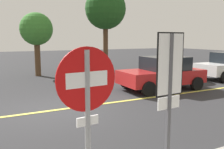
{
  "coord_description": "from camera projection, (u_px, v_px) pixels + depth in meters",
  "views": [
    {
      "loc": [
        -1.88,
        -8.04,
        2.43
      ],
      "look_at": [
        1.72,
        -0.93,
        1.24
      ],
      "focal_mm": 39.23,
      "sensor_mm": 36.0,
      "label": 1
    }
  ],
  "objects": [
    {
      "name": "car_red_near_curb",
      "position": [
        162.0,
        73.0,
        11.63
      ],
      "size": [
        4.01,
        2.13,
        1.56
      ],
      "color": "red",
      "rests_on": "ground_plane"
    },
    {
      "name": "ground_plane",
      "position": [
        54.0,
        110.0,
        8.29
      ],
      "size": [
        80.0,
        80.0,
        0.0
      ],
      "primitive_type": "plane",
      "color": "#2D2D30"
    },
    {
      "name": "tree_left_verge",
      "position": [
        36.0,
        30.0,
        15.48
      ],
      "size": [
        2.07,
        2.07,
        4.04
      ],
      "color": "#513823",
      "rests_on": "ground_plane"
    },
    {
      "name": "speed_limit_sign",
      "position": [
        169.0,
        81.0,
        3.84
      ],
      "size": [
        0.54,
        0.06,
        2.52
      ],
      "color": "#4C4C51",
      "rests_on": "ground_plane"
    },
    {
      "name": "tree_centre_verge",
      "position": [
        105.0,
        10.0,
        16.81
      ],
      "size": [
        2.82,
        2.82,
        5.83
      ],
      "color": "#513823",
      "rests_on": "ground_plane"
    },
    {
      "name": "stop_sign",
      "position": [
        87.0,
        110.0,
        2.87
      ],
      "size": [
        0.76,
        0.1,
        2.34
      ],
      "color": "gray",
      "rests_on": "ground_plane"
    },
    {
      "name": "lane_marking_centre",
      "position": [
        130.0,
        100.0,
        9.63
      ],
      "size": [
        28.0,
        0.16,
        0.01
      ],
      "primitive_type": "cube",
      "color": "#E0D14C"
    }
  ]
}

